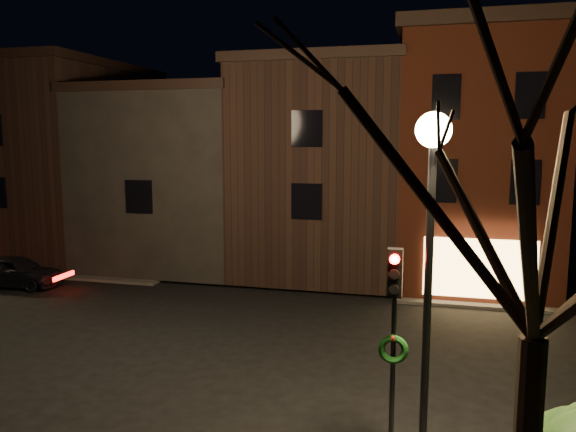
# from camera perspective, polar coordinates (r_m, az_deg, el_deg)

# --- Properties ---
(ground) EXTENTS (120.00, 120.00, 0.00)m
(ground) POSITION_cam_1_polar(r_m,az_deg,el_deg) (18.03, -6.78, -12.12)
(ground) COLOR black
(ground) RESTS_ON ground
(sidewalk_far_left) EXTENTS (30.00, 30.00, 0.12)m
(sidewalk_far_left) POSITION_cam_1_polar(r_m,az_deg,el_deg) (44.76, -21.61, -0.48)
(sidewalk_far_left) COLOR #2D2B28
(sidewalk_far_left) RESTS_ON ground
(corner_building) EXTENTS (6.50, 8.50, 10.50)m
(corner_building) POSITION_cam_1_polar(r_m,az_deg,el_deg) (25.32, 18.57, 5.78)
(corner_building) COLOR #3E150B
(corner_building) RESTS_ON ground
(row_building_a) EXTENTS (7.30, 10.30, 9.40)m
(row_building_a) POSITION_cam_1_polar(r_m,az_deg,el_deg) (26.72, 4.27, 5.05)
(row_building_a) COLOR black
(row_building_a) RESTS_ON ground
(row_building_b) EXTENTS (7.80, 10.30, 8.40)m
(row_building_b) POSITION_cam_1_polar(r_m,az_deg,el_deg) (28.92, -10.06, 4.17)
(row_building_b) COLOR black
(row_building_b) RESTS_ON ground
(row_building_c) EXTENTS (7.30, 10.30, 9.90)m
(row_building_c) POSITION_cam_1_polar(r_m,az_deg,el_deg) (32.56, -21.85, 5.46)
(row_building_c) COLOR black
(row_building_c) RESTS_ON ground
(street_lamp_near) EXTENTS (0.60, 0.60, 6.48)m
(street_lamp_near) POSITION_cam_1_polar(r_m,az_deg,el_deg) (9.82, 14.35, 1.92)
(street_lamp_near) COLOR black
(street_lamp_near) RESTS_ON sidewalk_near_right
(traffic_signal) EXTENTS (0.58, 0.38, 4.05)m
(traffic_signal) POSITION_cam_1_polar(r_m,az_deg,el_deg) (10.82, 10.69, -10.29)
(traffic_signal) COLOR black
(traffic_signal) RESTS_ON sidewalk_near_right
(bare_tree_right) EXTENTS (6.40, 6.40, 8.50)m
(bare_tree_right) POSITION_cam_1_polar(r_m,az_deg,el_deg) (7.39, 24.75, 7.06)
(bare_tree_right) COLOR black
(bare_tree_right) RESTS_ON sidewalk_near_right
(parked_car_a) EXTENTS (3.96, 1.71, 1.33)m
(parked_car_a) POSITION_cam_1_polar(r_m,az_deg,el_deg) (26.11, -25.99, -5.05)
(parked_car_a) COLOR black
(parked_car_a) RESTS_ON ground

